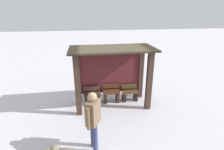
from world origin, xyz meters
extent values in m
plane|color=silver|center=(0.00, 0.00, 0.00)|extent=(60.00, 60.00, 0.00)
cube|color=#422E25|center=(-1.37, -0.53, 1.18)|extent=(0.20, 0.20, 2.37)
cube|color=#422E25|center=(1.37, -0.53, 1.18)|extent=(0.20, 0.20, 2.37)
cube|color=#422E25|center=(-1.37, 0.53, 1.18)|extent=(0.20, 0.20, 2.37)
cube|color=#422E25|center=(1.37, 0.53, 1.18)|extent=(0.20, 0.20, 2.37)
cube|color=#2F271A|center=(0.00, 0.00, 2.40)|extent=(3.26, 1.59, 0.07)
cube|color=maroon|center=(0.00, 0.53, 1.32)|extent=(2.53, 0.08, 1.73)
cube|color=#422E25|center=(0.00, 0.51, 0.40)|extent=(2.53, 0.06, 0.08)
cube|color=#4F3327|center=(-0.83, 0.23, 0.43)|extent=(0.73, 0.37, 0.04)
cube|color=#4F3327|center=(-0.83, 0.40, 0.63)|extent=(0.69, 0.04, 0.20)
cube|color=black|center=(-0.56, 0.23, 0.20)|extent=(0.12, 0.32, 0.41)
cube|color=black|center=(-1.09, 0.23, 0.20)|extent=(0.12, 0.32, 0.41)
cube|color=#562E19|center=(0.00, 0.23, 0.47)|extent=(0.73, 0.41, 0.05)
cube|color=#562E19|center=(0.00, 0.41, 0.68)|extent=(0.69, 0.04, 0.20)
cube|color=#32251C|center=(0.26, 0.23, 0.23)|extent=(0.12, 0.35, 0.45)
cube|color=#32251C|center=(-0.26, 0.23, 0.23)|extent=(0.12, 0.35, 0.45)
cube|color=brown|center=(0.83, 0.23, 0.41)|extent=(0.73, 0.39, 0.04)
cube|color=brown|center=(0.83, 0.41, 0.61)|extent=(0.69, 0.04, 0.20)
cube|color=black|center=(1.09, 0.23, 0.19)|extent=(0.12, 0.33, 0.39)
cube|color=black|center=(0.56, 0.23, 0.19)|extent=(0.12, 0.33, 0.39)
cube|color=#896B4E|center=(-0.91, -2.44, 1.22)|extent=(0.44, 0.51, 0.69)
sphere|color=tan|center=(-0.91, -2.44, 1.69)|extent=(0.24, 0.24, 0.24)
cylinder|color=#3C4278|center=(-0.94, -2.32, 0.44)|extent=(0.19, 0.19, 0.88)
cylinder|color=#3C4278|center=(-0.89, -2.57, 0.44)|extent=(0.19, 0.19, 0.88)
cylinder|color=#896B4E|center=(-0.78, -2.21, 1.19)|extent=(0.12, 0.12, 0.62)
cylinder|color=#896B4E|center=(-1.05, -2.67, 1.19)|extent=(0.12, 0.12, 0.62)
sphere|color=gray|center=(-1.91, -2.85, 0.52)|extent=(0.24, 0.24, 0.24)
camera|label=1|loc=(-1.05, -6.45, 3.75)|focal=27.91mm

